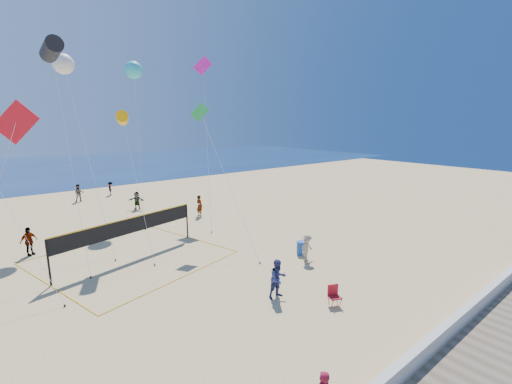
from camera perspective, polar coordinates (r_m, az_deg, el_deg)
ground at (r=12.91m, az=3.61°, el=-26.45°), size 120.00×120.00×0.00m
ocean at (r=70.22m, az=-33.16°, el=3.19°), size 140.00×50.00×0.03m
bystander_a at (r=16.20m, az=3.70°, el=-14.21°), size 0.94×0.76×1.82m
bystander_b at (r=20.27m, az=8.51°, el=-9.20°), size 1.16×0.84×1.61m
far_person_0 at (r=25.00m, az=-33.66°, el=-6.86°), size 1.12×0.85×1.76m
far_person_1 at (r=33.51m, az=-19.24°, el=-1.36°), size 1.43×1.45×1.67m
far_person_2 at (r=29.75m, az=-9.40°, el=-2.27°), size 0.54×0.73×1.83m
far_person_3 at (r=39.03m, az=-27.41°, el=-0.16°), size 1.00×0.85×1.80m
far_person_4 at (r=41.02m, az=-23.07°, el=0.52°), size 0.77×1.07×1.50m
camp_chair at (r=16.10m, az=12.85°, el=-16.24°), size 0.64×0.73×1.02m
trash_barrel at (r=21.35m, az=7.54°, el=-9.21°), size 0.72×0.72×0.82m
volleyball_net at (r=21.59m, az=-20.38°, el=-6.06°), size 11.11×11.00×2.45m
kite_1 at (r=25.38m, az=-30.94°, el=19.72°), size 1.03×7.68×12.89m
kite_2 at (r=23.06m, az=-21.38°, el=11.38°), size 1.23×5.24×8.67m
kite_3 at (r=15.07m, az=-35.51°, el=7.82°), size 3.67×1.38×8.74m
kite_4 at (r=23.63m, az=-8.63°, el=11.30°), size 1.33×6.98×9.28m
kite_5 at (r=31.43m, az=-8.79°, el=18.65°), size 4.31×7.15×13.60m
kite_6 at (r=29.20m, az=-29.45°, el=18.08°), size 1.73×9.56×12.70m
kite_7 at (r=31.93m, az=-19.75°, el=18.57°), size 2.75×6.18×12.93m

